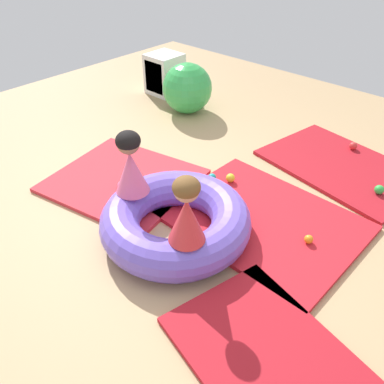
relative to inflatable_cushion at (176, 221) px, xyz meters
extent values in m
plane|color=tan|center=(-0.12, 0.13, -0.16)|extent=(8.00, 8.00, 0.00)
cube|color=#B21923|center=(1.23, -0.43, -0.14)|extent=(1.44, 1.15, 0.04)
cube|color=red|center=(-0.94, 0.21, -0.14)|extent=(1.55, 1.44, 0.04)
cube|color=#B21923|center=(0.56, 1.94, -0.14)|extent=(1.72, 1.32, 0.04)
cube|color=red|center=(0.44, 0.64, -0.14)|extent=(1.64, 1.28, 0.04)
torus|color=#7056D1|center=(0.00, 0.00, 0.00)|extent=(1.24, 1.24, 0.33)
cone|color=#E5608E|center=(-0.40, -0.10, 0.35)|extent=(0.30, 0.30, 0.37)
sphere|color=#936647|center=(-0.40, -0.10, 0.62)|extent=(0.18, 0.18, 0.18)
ellipsoid|color=black|center=(-0.40, -0.10, 0.63)|extent=(0.20, 0.20, 0.16)
cone|color=red|center=(0.34, -0.23, 0.34)|extent=(0.31, 0.31, 0.35)
sphere|color=tan|center=(0.34, -0.23, 0.60)|extent=(0.18, 0.18, 0.18)
ellipsoid|color=brown|center=(0.34, -0.23, 0.62)|extent=(0.19, 0.19, 0.15)
sphere|color=green|center=(1.04, 1.69, -0.08)|extent=(0.09, 0.09, 0.09)
sphere|color=yellow|center=(-0.13, 0.89, -0.08)|extent=(0.09, 0.09, 0.09)
sphere|color=blue|center=(-0.53, 0.46, -0.08)|extent=(0.09, 0.09, 0.09)
sphere|color=pink|center=(-0.81, 0.09, -0.08)|extent=(0.09, 0.09, 0.09)
sphere|color=orange|center=(0.88, 0.63, -0.09)|extent=(0.07, 0.07, 0.07)
sphere|color=red|center=(0.49, 2.33, -0.08)|extent=(0.09, 0.09, 0.09)
sphere|color=teal|center=(-0.26, 0.78, -0.08)|extent=(0.08, 0.08, 0.08)
sphere|color=green|center=(-1.61, 1.88, 0.16)|extent=(0.65, 0.65, 0.65)
cube|color=silver|center=(-2.31, 2.14, 0.12)|extent=(0.44, 0.44, 0.56)
cube|color=#2D2D33|center=(-2.31, 2.02, 0.12)|extent=(0.34, 0.20, 0.44)
camera|label=1|loc=(1.79, -1.76, 2.11)|focal=37.28mm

